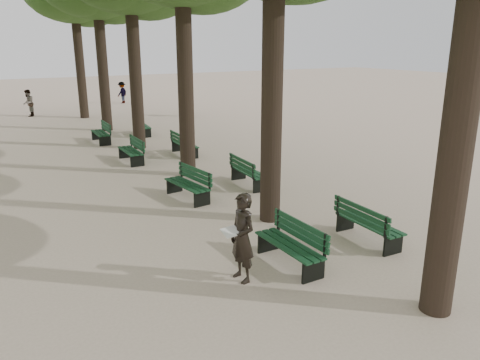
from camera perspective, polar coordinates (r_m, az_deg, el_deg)
ground at (r=9.20m, az=6.56°, el=-12.33°), size 120.00×120.00×0.00m
bench_left_0 at (r=9.73m, az=6.02°, el=-8.83°), size 0.59×1.81×0.92m
bench_left_1 at (r=13.72m, az=-6.41°, el=-1.24°), size 0.76×1.85×0.92m
bench_left_2 at (r=18.37m, az=-13.15°, el=2.96°), size 0.62×1.82×0.92m
bench_left_3 at (r=22.40m, az=-16.59°, el=5.08°), size 0.65×1.82×0.92m
bench_right_0 at (r=11.16m, az=15.34°, el=-5.95°), size 0.67×1.83×0.92m
bench_right_1 at (r=14.94m, az=1.14°, el=0.33°), size 0.72×1.84×0.92m
bench_right_2 at (r=19.20m, az=-6.75°, el=3.85°), size 0.66×1.83×0.92m
bench_right_3 at (r=23.83m, az=-11.83°, el=6.06°), size 0.80×1.86×0.92m
man_with_map at (r=8.87m, az=0.28°, el=-7.05°), size 0.63×0.72×1.75m
pedestrian_c at (r=29.45m, az=-6.38°, el=9.56°), size 0.69×1.18×1.90m
pedestrian_b at (r=36.95m, az=-14.18°, el=10.30°), size 0.99×0.91×1.60m
pedestrian_a at (r=32.05m, az=-24.40°, el=8.54°), size 0.55×0.86×1.65m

